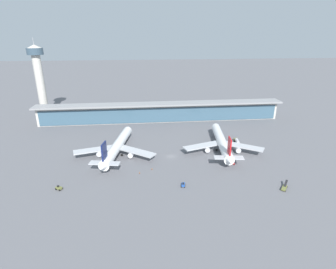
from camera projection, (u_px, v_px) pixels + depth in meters
name	position (u px, v px, depth m)	size (l,w,h in m)	color
ground_plane	(171.00, 157.00, 151.07)	(1200.00, 1200.00, 0.00)	slate
airliner_left_stand	(117.00, 146.00, 151.61)	(46.06, 60.68, 16.25)	white
airliner_centre_stand	(222.00, 142.00, 157.56)	(46.50, 60.96, 16.25)	white
service_truck_near_nose_blue	(183.00, 185.00, 121.24)	(2.27, 3.16, 2.05)	#234C9E
service_truck_under_wing_olive	(284.00, 187.00, 119.22)	(5.37, 6.11, 2.70)	olive
service_truck_mid_apron_red	(233.00, 162.00, 142.89)	(3.39, 6.89, 2.70)	#B21E1E
service_truck_by_tail_olive	(59.00, 188.00, 118.70)	(3.33, 2.89, 2.05)	olive
service_truck_on_taxiway_grey	(110.00, 162.00, 142.78)	(4.29, 6.67, 2.70)	gray
service_truck_at_far_stand_olive	(237.00, 141.00, 168.63)	(3.66, 8.84, 2.95)	olive
terminal_building	(161.00, 112.00, 208.73)	(189.83, 12.80, 15.20)	beige
control_tower	(39.00, 76.00, 209.34)	(12.00, 12.00, 62.56)	beige
safety_cone_alpha	(140.00, 173.00, 132.77)	(0.62, 0.62, 0.70)	orange
safety_cone_bravo	(152.00, 169.00, 136.66)	(0.62, 0.62, 0.70)	orange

